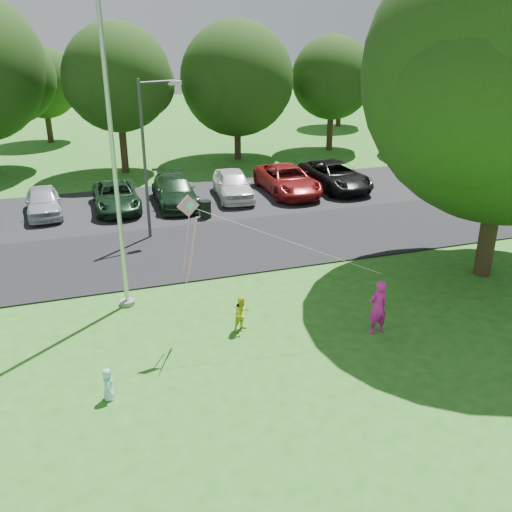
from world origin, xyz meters
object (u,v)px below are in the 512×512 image
object	(u,v)px
flagpole	(116,183)
woman	(378,307)
child_yellow	(242,313)
street_lamp	(150,146)
kite	(193,222)
trash_can	(206,210)
child_blue	(108,384)

from	to	relation	value
flagpole	woman	bearing A→B (deg)	-31.12
flagpole	child_yellow	world-z (taller)	flagpole
street_lamp	kite	distance (m)	8.94
kite	trash_can	bearing A→B (deg)	71.77
flagpole	kite	world-z (taller)	flagpole
woman	trash_can	bearing A→B (deg)	-85.51
street_lamp	trash_can	bearing A→B (deg)	17.46
kite	street_lamp	bearing A→B (deg)	85.53
flagpole	trash_can	bearing A→B (deg)	59.49
child_blue	trash_can	bearing A→B (deg)	-18.64
trash_can	woman	distance (m)	12.16
trash_can	child_blue	size ratio (longest dim) A/B	1.02
woman	kite	xyz separation A→B (m)	(-5.21, 1.33, 2.81)
woman	child_blue	distance (m)	8.03
street_lamp	child_yellow	xyz separation A→B (m)	(1.23, -8.88, -3.42)
flagpole	kite	distance (m)	3.40
flagpole	child_yellow	distance (m)	5.54
child_blue	kite	bearing A→B (deg)	-47.02
flagpole	street_lamp	xyz separation A→B (m)	(1.91, 6.07, -0.18)
trash_can	child_blue	distance (m)	13.90
woman	kite	bearing A→B (deg)	-21.36
flagpole	trash_can	world-z (taller)	flagpole
woman	flagpole	bearing A→B (deg)	-38.11
child_blue	woman	bearing A→B (deg)	-79.13
trash_can	child_yellow	xyz separation A→B (m)	(-1.40, -10.52, 0.13)
street_lamp	kite	size ratio (longest dim) A/B	1.18
child_yellow	kite	xyz separation A→B (m)	(-1.39, -0.06, 3.10)
flagpole	kite	xyz separation A→B (m)	(1.75, -2.87, -0.49)
street_lamp	child_blue	world-z (taller)	street_lamp
trash_can	street_lamp	bearing A→B (deg)	-148.03
street_lamp	flagpole	bearing A→B (deg)	-122.01
child_yellow	child_blue	xyz separation A→B (m)	(-4.16, -2.22, -0.14)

